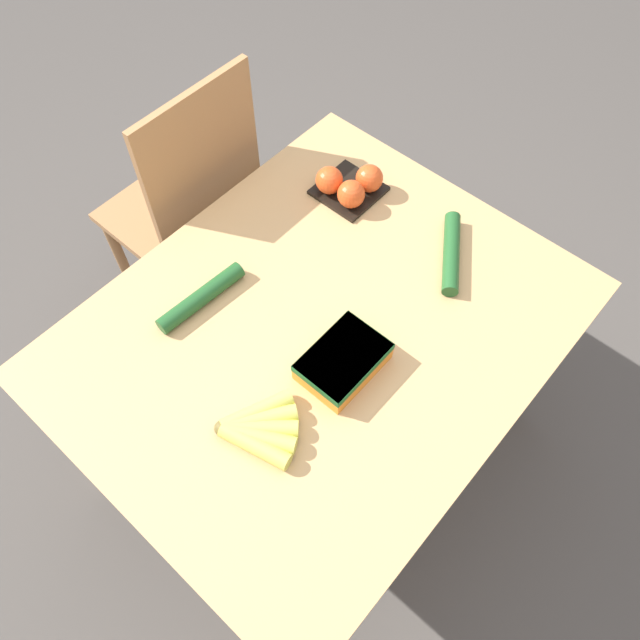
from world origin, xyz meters
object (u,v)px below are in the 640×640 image
object	(u,v)px
chair	(192,210)
tomato_pack	(350,185)
cucumber_near	(451,253)
banana_bunch	(257,429)
cucumber_far	(201,297)
carrot_bag	(343,360)

from	to	relation	value
chair	tomato_pack	size ratio (longest dim) A/B	6.31
chair	cucumber_near	size ratio (longest dim) A/B	4.54
banana_bunch	cucumber_far	bearing A→B (deg)	65.87
banana_bunch	cucumber_near	xyz separation A→B (m)	(0.66, -0.04, 0.00)
tomato_pack	carrot_bag	world-z (taller)	tomato_pack
cucumber_near	chair	bearing A→B (deg)	105.37
chair	cucumber_near	xyz separation A→B (m)	(0.22, -0.79, 0.24)
carrot_bag	cucumber_near	xyz separation A→B (m)	(0.42, -0.00, -0.01)
carrot_bag	tomato_pack	bearing A→B (deg)	38.44
banana_bunch	cucumber_far	world-z (taller)	cucumber_far
carrot_bag	cucumber_far	distance (m)	0.38
banana_bunch	cucumber_near	bearing A→B (deg)	-3.18
chair	cucumber_near	distance (m)	0.85
chair	carrot_bag	world-z (taller)	chair
carrot_bag	cucumber_near	distance (m)	0.42
cucumber_near	tomato_pack	bearing A→B (deg)	91.10
cucumber_near	cucumber_far	size ratio (longest dim) A/B	0.92
carrot_bag	cucumber_far	xyz separation A→B (m)	(-0.09, 0.37, -0.01)
chair	tomato_pack	distance (m)	0.57
cucumber_near	cucumber_far	distance (m)	0.63
chair	banana_bunch	world-z (taller)	chair
chair	cucumber_far	distance (m)	0.56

